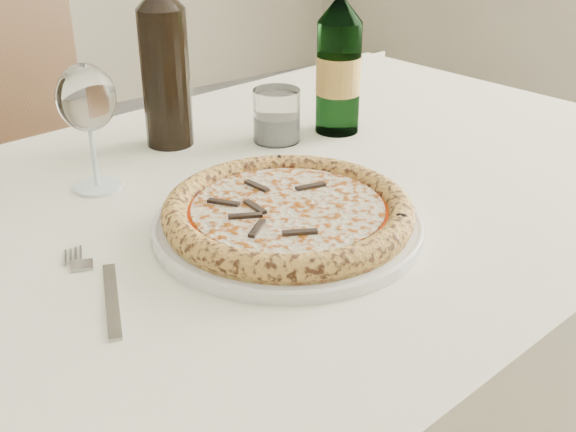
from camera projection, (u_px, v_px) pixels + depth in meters
name	position (u px, v px, depth m)	size (l,w,h in m)	color
dining_table	(246.00, 260.00, 1.00)	(1.54, 1.03, 0.76)	brown
chair_far	(44.00, 172.00, 1.61)	(0.54, 0.54, 0.93)	brown
plate	(288.00, 224.00, 0.88)	(0.33, 0.33, 0.02)	white
pizza	(288.00, 211.00, 0.87)	(0.30, 0.30, 0.03)	#E0C15E
fork	(102.00, 288.00, 0.76)	(0.06, 0.20, 0.00)	gray
wine_glass	(87.00, 101.00, 0.94)	(0.08, 0.08, 0.17)	white
tumbler	(277.00, 119.00, 1.14)	(0.07, 0.07, 0.08)	silver
beer_bottle	(339.00, 64.00, 1.15)	(0.07, 0.07, 0.28)	#325935
wine_bottle	(165.00, 64.00, 1.09)	(0.07, 0.07, 0.30)	black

